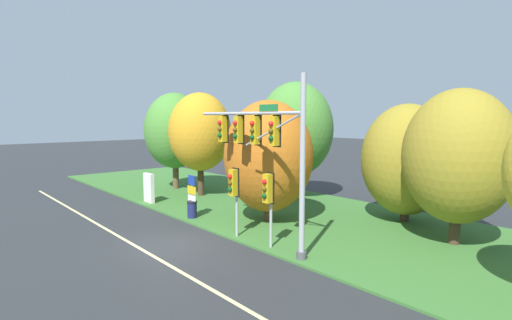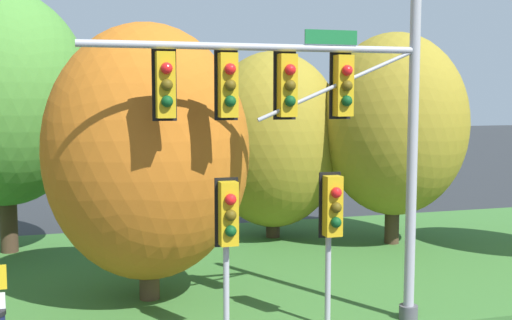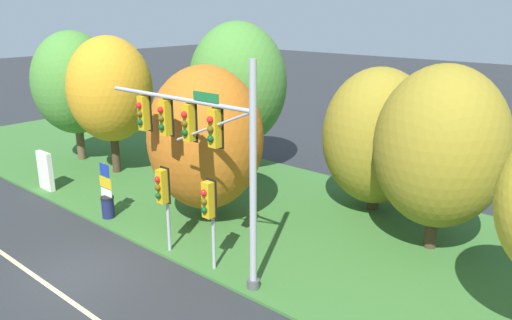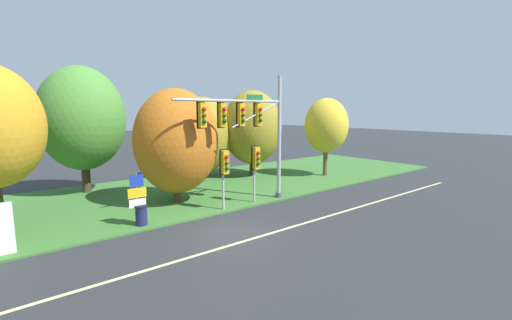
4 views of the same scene
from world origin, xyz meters
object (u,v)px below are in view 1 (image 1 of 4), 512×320
object	(u,v)px
tree_tall_centre	(407,160)
route_sign_post	(192,191)
traffic_signal_mast	(263,142)
info_kiosk	(149,188)
pedestrian_signal_near_kerb	(234,187)
tree_right_far	(458,157)
tree_behind_signpost	(295,130)
tree_mid_verge	(268,156)
tree_nearest_road	(175,131)
trash_bin	(192,209)
tree_left_of_mast	(200,132)
pedestrian_signal_further_along	(268,193)

from	to	relation	value
tree_tall_centre	route_sign_post	bearing A→B (deg)	-134.86
traffic_signal_mast	info_kiosk	distance (m)	11.93
pedestrian_signal_near_kerb	tree_right_far	xyz separation A→B (m)	(7.13, 6.71, 1.51)
tree_behind_signpost	tree_right_far	xyz separation A→B (m)	(11.82, -2.26, -0.83)
route_sign_post	tree_mid_verge	distance (m)	4.73
tree_nearest_road	tree_behind_signpost	world-z (taller)	tree_behind_signpost
tree_right_far	trash_bin	bearing A→B (deg)	-151.18
pedestrian_signal_near_kerb	tree_left_of_mast	world-z (taller)	tree_left_of_mast
pedestrian_signal_near_kerb	info_kiosk	world-z (taller)	pedestrian_signal_near_kerb
tree_nearest_road	tree_behind_signpost	size ratio (longest dim) A/B	0.93
pedestrian_signal_further_along	tree_behind_signpost	xyz separation A→B (m)	(-6.89, 8.84, 2.33)
tree_behind_signpost	info_kiosk	xyz separation A→B (m)	(-4.92, -8.56, -3.75)
traffic_signal_mast	tree_mid_verge	bearing A→B (deg)	134.35
tree_nearest_road	tree_mid_verge	xyz separation A→B (m)	(11.89, -1.13, -1.01)
tree_left_of_mast	trash_bin	xyz separation A→B (m)	(5.07, -3.86, -4.02)
route_sign_post	tree_nearest_road	size ratio (longest dim) A/B	0.32
route_sign_post	pedestrian_signal_further_along	bearing A→B (deg)	-3.06
tree_behind_signpost	tree_tall_centre	xyz separation A→B (m)	(8.40, -0.30, -1.38)
tree_left_of_mast	trash_bin	world-z (taller)	tree_left_of_mast
pedestrian_signal_near_kerb	route_sign_post	xyz separation A→B (m)	(-4.44, 0.49, -0.91)
tree_nearest_road	tree_behind_signpost	bearing A→B (deg)	29.19
pedestrian_signal_near_kerb	tree_left_of_mast	size ratio (longest dim) A/B	0.45
pedestrian_signal_near_kerb	pedestrian_signal_further_along	size ratio (longest dim) A/B	1.00
tree_mid_verge	info_kiosk	distance (m)	9.28
traffic_signal_mast	info_kiosk	xyz separation A→B (m)	(-11.39, 0.20, -3.56)
info_kiosk	pedestrian_signal_further_along	bearing A→B (deg)	-1.37
tree_nearest_road	tree_tall_centre	xyz separation A→B (m)	(16.73, 4.35, -1.18)
tree_behind_signpost	pedestrian_signal_further_along	bearing A→B (deg)	-52.08
tree_mid_verge	tree_right_far	size ratio (longest dim) A/B	0.95
tree_nearest_road	tree_mid_verge	bearing A→B (deg)	-5.42
pedestrian_signal_near_kerb	tree_behind_signpost	bearing A→B (deg)	117.62
route_sign_post	tree_behind_signpost	xyz separation A→B (m)	(-0.25, 8.49, 3.24)
traffic_signal_mast	tree_tall_centre	size ratio (longest dim) A/B	1.15
tree_left_of_mast	tree_mid_verge	world-z (taller)	tree_left_of_mast
route_sign_post	tree_nearest_road	world-z (taller)	tree_nearest_road
traffic_signal_mast	tree_nearest_road	world-z (taller)	tree_nearest_road
tree_behind_signpost	tree_mid_verge	size ratio (longest dim) A/B	1.23
route_sign_post	tree_right_far	distance (m)	13.36
pedestrian_signal_further_along	info_kiosk	distance (m)	11.89
tree_left_of_mast	info_kiosk	xyz separation A→B (m)	(-0.21, -3.86, -3.55)
trash_bin	info_kiosk	bearing A→B (deg)	179.97
tree_tall_centre	tree_right_far	size ratio (longest dim) A/B	0.92
traffic_signal_mast	pedestrian_signal_near_kerb	xyz separation A→B (m)	(-1.77, -0.22, -2.15)
route_sign_post	tree_nearest_road	distance (m)	9.88
traffic_signal_mast	tree_tall_centre	world-z (taller)	traffic_signal_mast
pedestrian_signal_further_along	tree_right_far	size ratio (longest dim) A/B	0.48
tree_left_of_mast	tree_tall_centre	world-z (taller)	tree_left_of_mast
pedestrian_signal_near_kerb	trash_bin	size ratio (longest dim) A/B	3.47
route_sign_post	tree_left_of_mast	world-z (taller)	tree_left_of_mast
route_sign_post	tree_tall_centre	size ratio (longest dim) A/B	0.38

